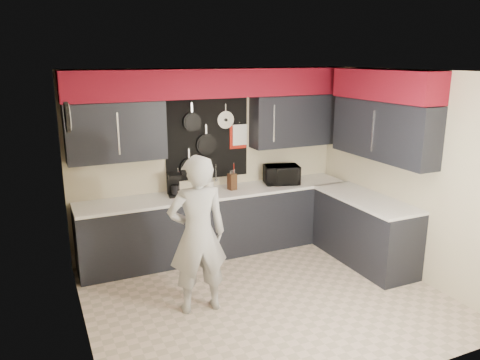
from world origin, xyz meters
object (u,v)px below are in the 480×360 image
knife_block (232,182)px  microwave (281,175)px  coffee_maker (174,184)px  person (198,235)px  utensil_crock (209,187)px

knife_block → microwave: bearing=-12.0°
coffee_maker → person: size_ratio=0.17×
knife_block → utensil_crock: size_ratio=1.31×
microwave → coffee_maker: bearing=-166.7°
coffee_maker → person: person is taller
microwave → utensil_crock: microwave is taller
microwave → person: 2.26m
person → microwave: bearing=-137.6°
microwave → coffee_maker: 1.63m
microwave → person: bearing=-127.6°
coffee_maker → microwave: bearing=8.1°
knife_block → person: 1.70m
utensil_crock → coffee_maker: (-0.47, 0.08, 0.07)m
microwave → person: person is taller
microwave → knife_block: microwave is taller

